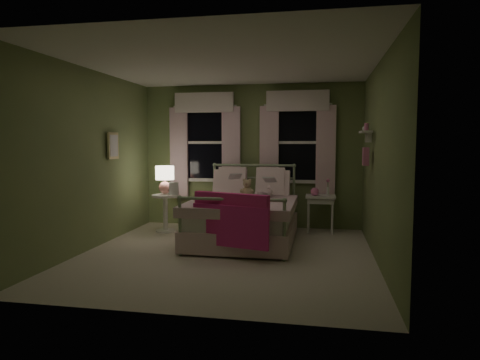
% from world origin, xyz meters
% --- Properties ---
extents(room_shell, '(4.20, 4.20, 4.20)m').
position_xyz_m(room_shell, '(0.00, 0.00, 1.30)').
color(room_shell, beige).
rests_on(room_shell, ground).
extents(bed, '(1.58, 2.04, 1.18)m').
position_xyz_m(bed, '(0.11, 0.84, 0.38)').
color(bed, white).
rests_on(bed, ground).
extents(pink_throw, '(1.07, 0.45, 0.71)m').
position_xyz_m(pink_throw, '(0.11, -0.18, 0.61)').
color(pink_throw, '#E12C7F').
rests_on(pink_throw, bed).
extents(child_left, '(0.28, 0.20, 0.71)m').
position_xyz_m(child_left, '(-0.17, 1.26, 0.93)').
color(child_left, '#F7D1DD').
rests_on(child_left, bed).
extents(child_right, '(0.40, 0.33, 0.74)m').
position_xyz_m(child_right, '(0.39, 1.26, 0.94)').
color(child_right, '#F7D1DD').
rests_on(child_right, bed).
extents(book_left, '(0.23, 0.17, 0.26)m').
position_xyz_m(book_left, '(-0.17, 1.01, 0.96)').
color(book_left, beige).
rests_on(book_left, child_left).
extents(book_right, '(0.20, 0.12, 0.26)m').
position_xyz_m(book_right, '(0.39, 1.01, 0.92)').
color(book_right, beige).
rests_on(book_right, child_right).
extents(teddy_bear, '(0.23, 0.19, 0.31)m').
position_xyz_m(teddy_bear, '(0.11, 1.11, 0.79)').
color(teddy_bear, tan).
rests_on(teddy_bear, bed).
extents(nightstand_left, '(0.46, 0.46, 0.65)m').
position_xyz_m(nightstand_left, '(-1.37, 1.32, 0.42)').
color(nightstand_left, white).
rests_on(nightstand_left, ground).
extents(table_lamp, '(0.32, 0.32, 0.48)m').
position_xyz_m(table_lamp, '(-1.37, 1.32, 0.95)').
color(table_lamp, '#DC8A82').
rests_on(table_lamp, nightstand_left).
extents(book_nightstand, '(0.21, 0.25, 0.02)m').
position_xyz_m(book_nightstand, '(-1.27, 1.24, 0.66)').
color(book_nightstand, beige).
rests_on(book_nightstand, nightstand_left).
extents(nightstand_right, '(0.50, 0.40, 0.64)m').
position_xyz_m(nightstand_right, '(1.27, 1.73, 0.55)').
color(nightstand_right, white).
rests_on(nightstand_right, ground).
extents(pink_toy, '(0.14, 0.19, 0.14)m').
position_xyz_m(pink_toy, '(1.17, 1.72, 0.71)').
color(pink_toy, pink).
rests_on(pink_toy, nightstand_right).
extents(bud_vase, '(0.06, 0.06, 0.28)m').
position_xyz_m(bud_vase, '(1.39, 1.78, 0.79)').
color(bud_vase, white).
rests_on(bud_vase, nightstand_right).
extents(window_left, '(1.34, 0.13, 1.96)m').
position_xyz_m(window_left, '(-0.85, 2.03, 1.62)').
color(window_left, black).
rests_on(window_left, room_shell).
extents(window_right, '(1.34, 0.13, 1.96)m').
position_xyz_m(window_right, '(0.85, 2.03, 1.62)').
color(window_right, black).
rests_on(window_right, room_shell).
extents(wall_shelf, '(0.15, 0.50, 0.60)m').
position_xyz_m(wall_shelf, '(1.90, 0.70, 1.52)').
color(wall_shelf, white).
rests_on(wall_shelf, room_shell).
extents(framed_picture, '(0.03, 0.32, 0.42)m').
position_xyz_m(framed_picture, '(-1.95, 0.60, 1.50)').
color(framed_picture, beige).
rests_on(framed_picture, room_shell).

